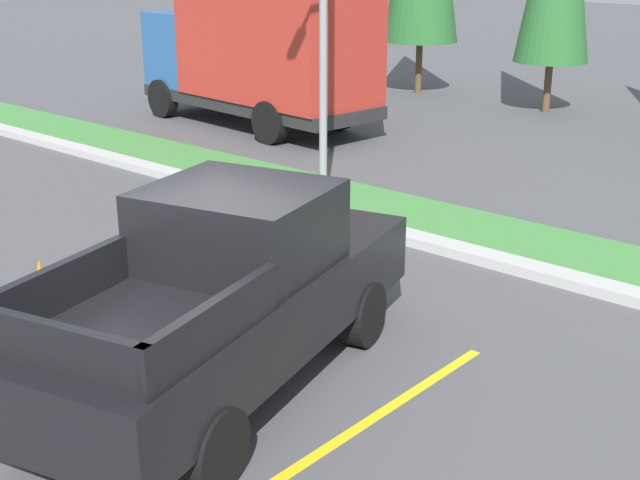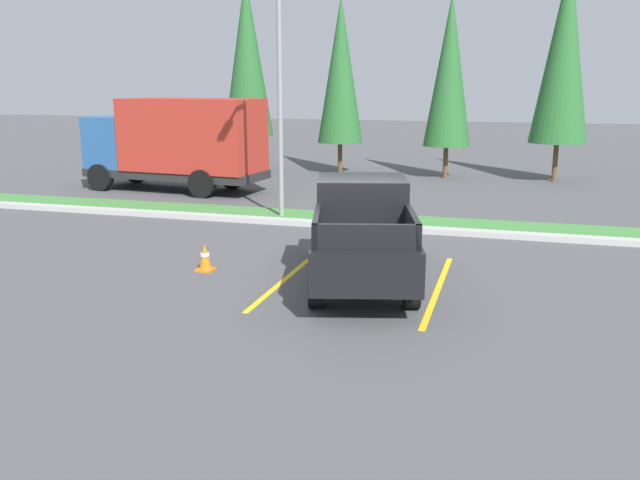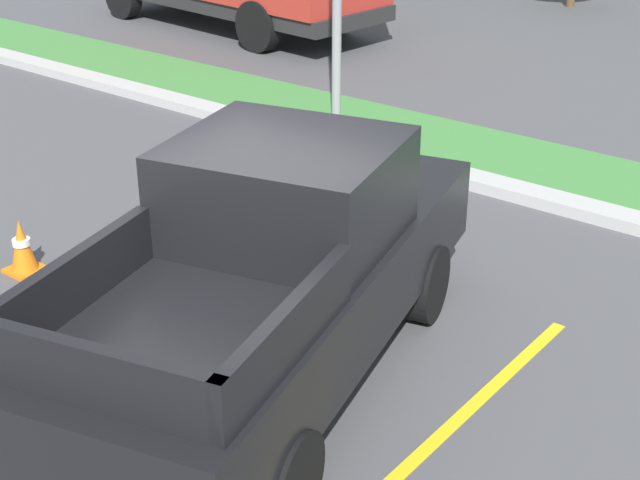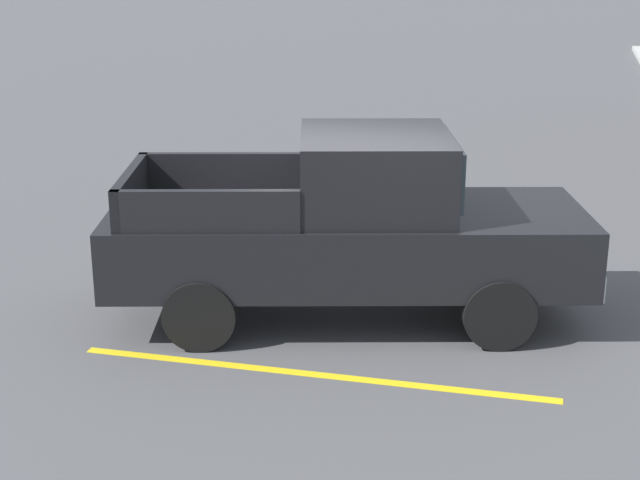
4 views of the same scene
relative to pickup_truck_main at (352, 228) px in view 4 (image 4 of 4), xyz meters
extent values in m
plane|color=#4C4C4F|center=(-0.18, -0.07, -1.04)|extent=(120.00, 120.00, 0.00)
cube|color=yellow|center=(-1.54, -0.05, -1.04)|extent=(0.12, 4.80, 0.01)
cube|color=yellow|center=(1.56, -0.05, -1.04)|extent=(0.12, 4.80, 0.01)
cylinder|color=black|center=(-1.20, 1.24, -0.66)|extent=(0.46, 0.81, 0.76)
cylinder|color=black|center=(0.45, 1.66, -0.66)|extent=(0.46, 0.81, 0.76)
cylinder|color=black|center=(-0.43, -1.76, -0.66)|extent=(0.46, 0.81, 0.76)
cylinder|color=black|center=(1.22, -1.34, -0.66)|extent=(0.46, 0.81, 0.76)
cube|color=black|center=(0.01, -0.05, -0.16)|extent=(3.13, 5.51, 0.76)
cube|color=black|center=(-0.06, 0.24, 0.64)|extent=(2.10, 1.99, 0.84)
cube|color=#2D3842|center=(-0.27, 1.04, 0.69)|extent=(1.58, 0.46, 0.63)
cube|color=black|center=(-0.45, -1.67, 0.44)|extent=(0.57, 1.87, 0.44)
cube|color=black|center=(1.20, -1.24, 0.44)|extent=(0.57, 1.87, 0.44)
cube|color=black|center=(0.60, -2.33, 0.44)|extent=(1.77, 0.54, 0.44)
cube|color=silver|center=(-0.62, 2.42, -0.40)|extent=(1.79, 0.60, 0.28)
cube|color=orange|center=(-3.41, -0.13, -1.02)|extent=(0.36, 0.36, 0.04)
cone|color=orange|center=(-3.41, -0.13, -0.72)|extent=(0.28, 0.28, 0.56)
cylinder|color=white|center=(-3.41, -0.13, -0.69)|extent=(0.19, 0.19, 0.07)
camera|label=1|loc=(5.96, -5.38, 3.38)|focal=47.63mm
camera|label=2|loc=(2.82, -12.72, 2.89)|focal=37.39mm
camera|label=3|loc=(4.52, -5.16, 3.58)|focal=52.54mm
camera|label=4|loc=(9.80, 2.07, 3.08)|focal=53.48mm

